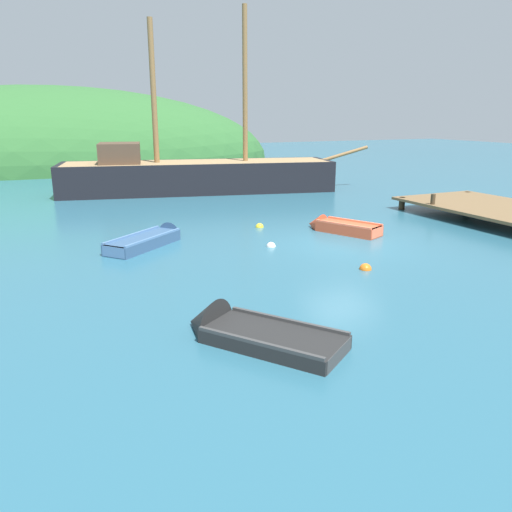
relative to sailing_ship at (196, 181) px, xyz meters
name	(u,v)px	position (x,y,z in m)	size (l,w,h in m)	color
ground_plane	(343,244)	(0.77, -13.98, -0.62)	(120.00, 120.00, 0.00)	#285B70
shore_hill	(51,164)	(-6.62, 21.79, -0.62)	(41.63, 23.23, 13.61)	#2D602D
sailing_ship	(196,181)	(0.00, 0.00, 0.00)	(18.06, 6.88, 10.91)	black
rowboat_portside	(153,240)	(-5.24, -11.23, -0.49)	(3.47, 3.08, 0.93)	#335175
rowboat_center	(244,334)	(-5.41, -19.64, -0.54)	(2.97, 3.49, 1.23)	black
rowboat_near_dock	(339,228)	(1.71, -12.32, -0.48)	(2.08, 3.11, 0.89)	#C64C2D
buoy_white	(271,247)	(-1.67, -13.26, -0.62)	(0.32, 0.32, 0.32)	white
buoy_orange	(365,269)	(-0.34, -16.77, -0.62)	(0.36, 0.36, 0.36)	orange
buoy_yellow	(260,227)	(-0.72, -10.29, -0.62)	(0.33, 0.33, 0.33)	yellow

